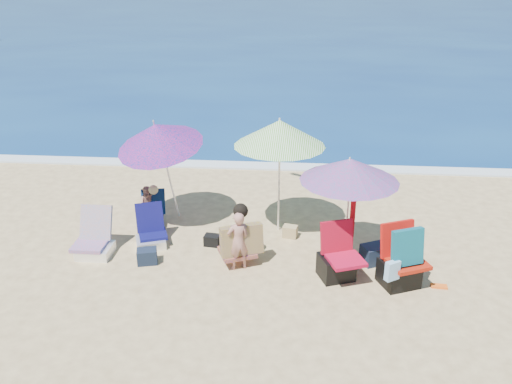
# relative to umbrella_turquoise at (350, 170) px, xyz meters

# --- Properties ---
(ground) EXTENTS (120.00, 120.00, 0.00)m
(ground) POSITION_rel_umbrella_turquoise_xyz_m (-1.23, -0.79, -1.63)
(ground) COLOR #D8BC84
(ground) RESTS_ON ground
(sea) EXTENTS (120.00, 80.00, 0.12)m
(sea) POSITION_rel_umbrella_turquoise_xyz_m (-1.23, 44.21, -1.68)
(sea) COLOR navy
(sea) RESTS_ON ground
(foam) EXTENTS (120.00, 0.50, 0.04)m
(foam) POSITION_rel_umbrella_turquoise_xyz_m (-1.23, 4.31, -1.61)
(foam) COLOR white
(foam) RESTS_ON ground
(umbrella_turquoise) EXTENTS (2.05, 2.05, 1.85)m
(umbrella_turquoise) POSITION_rel_umbrella_turquoise_xyz_m (0.00, 0.00, 0.00)
(umbrella_turquoise) COLOR silver
(umbrella_turquoise) RESTS_ON ground
(umbrella_striped) EXTENTS (1.74, 1.74, 2.19)m
(umbrella_striped) POSITION_rel_umbrella_turquoise_xyz_m (-1.17, 0.98, 0.28)
(umbrella_striped) COLOR white
(umbrella_striped) RESTS_ON ground
(umbrella_blue) EXTENTS (2.14, 2.17, 2.18)m
(umbrella_blue) POSITION_rel_umbrella_turquoise_xyz_m (-3.39, 1.07, 0.16)
(umbrella_blue) COLOR white
(umbrella_blue) RESTS_ON ground
(furled_umbrella) EXTENTS (0.15, 0.15, 1.20)m
(furled_umbrella) POSITION_rel_umbrella_turquoise_xyz_m (0.11, 0.09, -0.98)
(furled_umbrella) COLOR red
(furled_umbrella) RESTS_ON ground
(chair_navy) EXTENTS (0.67, 0.79, 0.70)m
(chair_navy) POSITION_rel_umbrella_turquoise_xyz_m (-3.43, 0.24, -1.45)
(chair_navy) COLOR #0D0E4A
(chair_navy) RESTS_ON ground
(chair_rainbow) EXTENTS (0.65, 0.71, 0.79)m
(chair_rainbow) POSITION_rel_umbrella_turquoise_xyz_m (-4.32, -0.18, -1.42)
(chair_rainbow) COLOR #E75166
(chair_rainbow) RESTS_ON ground
(camp_chair_left) EXTENTS (0.79, 0.77, 0.94)m
(camp_chair_left) POSITION_rel_umbrella_turquoise_xyz_m (-0.16, -0.61, -1.35)
(camp_chair_left) COLOR #B50C2F
(camp_chair_left) RESTS_ON ground
(camp_chair_right) EXTENTS (0.80, 0.82, 1.05)m
(camp_chair_right) POSITION_rel_umbrella_turquoise_xyz_m (0.81, -0.77, -1.25)
(camp_chair_right) COLOR #AD1E0C
(camp_chair_right) RESTS_ON ground
(person_center) EXTENTS (0.81, 0.70, 1.03)m
(person_center) POSITION_rel_umbrella_turquoise_xyz_m (-1.76, -0.39, -1.13)
(person_center) COLOR tan
(person_center) RESTS_ON ground
(person_left) EXTENTS (0.54, 0.60, 0.84)m
(person_left) POSITION_rel_umbrella_turquoise_xyz_m (-3.66, 1.09, -1.25)
(person_left) COLOR tan
(person_left) RESTS_ON ground
(bag_navy_a) EXTENTS (0.38, 0.31, 0.26)m
(bag_navy_a) POSITION_rel_umbrella_turquoise_xyz_m (-3.33, -0.42, -1.50)
(bag_navy_a) COLOR #162032
(bag_navy_a) RESTS_ON ground
(bag_black_a) EXTENTS (0.29, 0.23, 0.20)m
(bag_black_a) POSITION_rel_umbrella_turquoise_xyz_m (-2.33, 0.28, -1.53)
(bag_black_a) COLOR black
(bag_black_a) RESTS_ON ground
(bag_tan) EXTENTS (0.29, 0.24, 0.22)m
(bag_tan) POSITION_rel_umbrella_turquoise_xyz_m (-0.94, 0.70, -1.52)
(bag_tan) COLOR tan
(bag_tan) RESTS_ON ground
(bag_navy_b) EXTENTS (0.52, 0.47, 0.32)m
(bag_navy_b) POSITION_rel_umbrella_turquoise_xyz_m (0.51, -0.09, -1.47)
(bag_navy_b) COLOR #1B263B
(bag_navy_b) RESTS_ON ground
(bag_black_b) EXTENTS (0.30, 0.23, 0.21)m
(bag_black_b) POSITION_rel_umbrella_turquoise_xyz_m (-0.22, -0.18, -1.53)
(bag_black_b) COLOR black
(bag_black_b) RESTS_ON ground
(orange_item) EXTENTS (0.26, 0.13, 0.03)m
(orange_item) POSITION_rel_umbrella_turquoise_xyz_m (1.44, -0.78, -1.62)
(orange_item) COLOR orange
(orange_item) RESTS_ON ground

